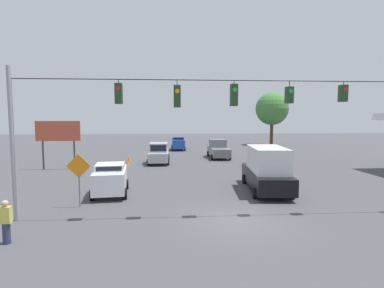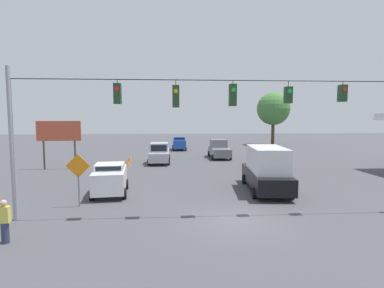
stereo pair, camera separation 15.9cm
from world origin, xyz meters
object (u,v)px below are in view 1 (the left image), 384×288
(sedan_blue_withflow_deep, at_px, (178,143))
(traffic_cone_third, at_px, (116,173))
(pickup_truck_red_oncoming_far, at_px, (264,157))
(roadside_billboard, at_px, (58,134))
(traffic_cone_farthest, at_px, (129,159))
(pickup_truck_grey_oncoming_deep, at_px, (218,150))
(traffic_cone_fifth, at_px, (127,162))
(tree_horizon_left, at_px, (272,109))
(pedestrian, at_px, (6,222))
(box_truck_black_crossing_near, at_px, (267,169))
(work_zone_sign, at_px, (79,170))
(traffic_cone_nearest, at_px, (102,190))
(traffic_cone_second, at_px, (111,181))
(pickup_truck_silver_withflow_far, at_px, (159,153))
(sedan_white_parked_shoulder, at_px, (110,178))
(traffic_cone_fourth, at_px, (120,167))
(overhead_signal_span, at_px, (231,119))

(sedan_blue_withflow_deep, distance_m, traffic_cone_third, 19.87)
(pickup_truck_red_oncoming_far, relative_size, roadside_billboard, 1.22)
(traffic_cone_farthest, bearing_deg, pickup_truck_grey_oncoming_deep, -167.62)
(traffic_cone_fifth, xyz_separation_m, tree_horizon_left, (-21.36, -20.06, 5.77))
(roadside_billboard, bearing_deg, pedestrian, 103.47)
(box_truck_black_crossing_near, xyz_separation_m, work_zone_sign, (11.00, 2.69, 0.58))
(traffic_cone_nearest, xyz_separation_m, work_zone_sign, (0.60, 2.44, 1.68))
(box_truck_black_crossing_near, bearing_deg, pedestrian, 30.17)
(traffic_cone_second, relative_size, pedestrian, 0.36)
(pedestrian, bearing_deg, pickup_truck_silver_withflow_far, -104.34)
(sedan_blue_withflow_deep, bearing_deg, box_truck_black_crossing_near, 101.73)
(pickup_truck_red_oncoming_far, height_order, pedestrian, pickup_truck_red_oncoming_far)
(traffic_cone_fifth, bearing_deg, roadside_billboard, 15.67)
(box_truck_black_crossing_near, height_order, traffic_cone_third, box_truck_black_crossing_near)
(sedan_white_parked_shoulder, distance_m, sedan_blue_withflow_deep, 24.89)
(box_truck_black_crossing_near, bearing_deg, pickup_truck_grey_oncoming_deep, -87.78)
(pickup_truck_grey_oncoming_deep, relative_size, traffic_cone_third, 8.25)
(box_truck_black_crossing_near, relative_size, traffic_cone_fourth, 10.33)
(tree_horizon_left, bearing_deg, box_truck_black_crossing_near, 70.46)
(pickup_truck_red_oncoming_far, relative_size, tree_horizon_left, 0.61)
(sedan_white_parked_shoulder, height_order, pickup_truck_grey_oncoming_deep, pickup_truck_grey_oncoming_deep)
(sedan_white_parked_shoulder, height_order, work_zone_sign, work_zone_sign)
(sedan_white_parked_shoulder, relative_size, pickup_truck_grey_oncoming_deep, 0.79)
(traffic_cone_second, relative_size, tree_horizon_left, 0.07)
(traffic_cone_farthest, bearing_deg, sedan_blue_withflow_deep, -117.06)
(pickup_truck_red_oncoming_far, height_order, sedan_blue_withflow_deep, pickup_truck_red_oncoming_far)
(pickup_truck_red_oncoming_far, relative_size, traffic_cone_third, 8.80)
(traffic_cone_farthest, distance_m, roadside_billboard, 7.70)
(traffic_cone_nearest, bearing_deg, box_truck_black_crossing_near, -178.61)
(roadside_billboard, height_order, pedestrian, roadside_billboard)
(traffic_cone_nearest, distance_m, traffic_cone_second, 2.43)
(work_zone_sign, distance_m, pedestrian, 4.85)
(roadside_billboard, bearing_deg, sedan_blue_withflow_deep, -126.79)
(pickup_truck_silver_withflow_far, height_order, tree_horizon_left, tree_horizon_left)
(box_truck_black_crossing_near, xyz_separation_m, traffic_cone_farthest, (10.56, -13.43, -1.11))
(roadside_billboard, distance_m, work_zone_sign, 13.06)
(traffic_cone_fourth, bearing_deg, roadside_billboard, -11.01)
(pickup_truck_red_oncoming_far, bearing_deg, overhead_signal_span, 66.04)
(box_truck_black_crossing_near, height_order, pickup_truck_grey_oncoming_deep, box_truck_black_crossing_near)
(work_zone_sign, bearing_deg, traffic_cone_farthest, -91.53)
(traffic_cone_second, xyz_separation_m, pedestrian, (2.05, 9.37, 0.53))
(traffic_cone_fourth, bearing_deg, overhead_signal_span, 119.91)
(traffic_cone_third, xyz_separation_m, tree_horizon_left, (-21.44, -25.76, 5.77))
(sedan_blue_withflow_deep, relative_size, traffic_cone_third, 6.51)
(traffic_cone_third, distance_m, pedestrian, 12.50)
(traffic_cone_third, xyz_separation_m, pedestrian, (1.90, 12.34, 0.53))
(box_truck_black_crossing_near, relative_size, work_zone_sign, 2.22)
(traffic_cone_fourth, bearing_deg, traffic_cone_farthest, -90.54)
(work_zone_sign, bearing_deg, overhead_signal_span, 165.99)
(pickup_truck_grey_oncoming_deep, xyz_separation_m, traffic_cone_farthest, (9.96, 2.19, -0.67))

